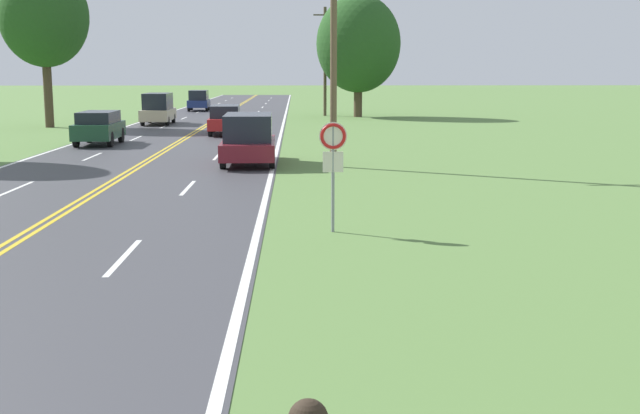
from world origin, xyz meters
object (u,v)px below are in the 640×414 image
Objects in this scene: car_red_suv_mid_near at (225,119)px; car_dark_blue_suv_receding at (199,100)px; car_dark_green_suv_approaching at (99,127)px; tree_far_back at (358,44)px; car_champagne_van_mid_far at (158,108)px; car_maroon_van_nearest at (249,138)px; tree_left_verge at (44,16)px; traffic_sign at (333,150)px.

car_dark_blue_suv_receding is at bearing -172.50° from car_red_suv_mid_near.
tree_far_back is at bearing -32.50° from car_dark_green_suv_approaching.
car_champagne_van_mid_far reaches higher than car_red_suv_mid_near.
tree_left_verge is at bearing -147.80° from car_maroon_van_nearest.
tree_left_verge reaches higher than traffic_sign.
tree_far_back is at bearing -128.50° from car_dark_blue_suv_receding.
car_maroon_van_nearest is 1.01× the size of car_red_suv_mid_near.
tree_left_verge reaches higher than car_maroon_van_nearest.
car_red_suv_mid_near is at bearing -150.55° from car_champagne_van_mid_far.
tree_far_back is at bearing 28.78° from tree_left_verge.
car_maroon_van_nearest reaches higher than car_red_suv_mid_near.
tree_far_back is 1.85× the size of car_maroon_van_nearest.
traffic_sign is 0.50× the size of car_champagne_van_mid_far.
tree_left_verge is 8.86m from car_champagne_van_mid_far.
car_maroon_van_nearest is (-6.49, -31.28, -4.49)m from tree_far_back.
car_dark_green_suv_approaching is 0.86× the size of car_red_suv_mid_near.
car_maroon_van_nearest is at bearing -163.78° from car_champagne_van_mid_far.
car_champagne_van_mid_far is at bearing 23.21° from tree_left_verge.
tree_left_verge is at bearing 111.92° from car_champagne_van_mid_far.
car_red_suv_mid_near is (-4.67, 27.30, -0.92)m from traffic_sign.
car_champagne_van_mid_far is 1.13× the size of car_dark_blue_suv_receding.
tree_left_verge is 22.50m from car_dark_blue_suv_receding.
traffic_sign reaches higher than car_maroon_van_nearest.
car_maroon_van_nearest is at bearing -172.91° from car_dark_blue_suv_receding.
tree_left_verge is 2.06× the size of car_champagne_van_mid_far.
car_champagne_van_mid_far is at bearing -148.86° from tree_far_back.
traffic_sign is 0.24× the size of tree_left_verge.
traffic_sign reaches higher than car_dark_blue_suv_receding.
car_champagne_van_mid_far is at bearing 176.13° from car_dark_blue_suv_receding.
tree_left_verge reaches higher than car_dark_blue_suv_receding.
traffic_sign is 0.49× the size of car_red_suv_mid_near.
car_red_suv_mid_near is at bearing 99.71° from traffic_sign.
car_red_suv_mid_near is (5.41, 6.20, 0.01)m from car_dark_green_suv_approaching.
car_red_suv_mid_near is at bearing -27.64° from tree_left_verge.
car_maroon_van_nearest is 41.53m from car_dark_blue_suv_receding.
traffic_sign is 23.40m from car_dark_green_suv_approaching.
tree_left_verge is 25.04m from car_maroon_van_nearest.
tree_far_back reaches higher than car_dark_green_suv_approaching.
car_dark_blue_suv_receding is (-13.22, 9.70, -4.51)m from tree_far_back.
car_maroon_van_nearest is at bearing 6.00° from car_red_suv_mid_near.
tree_far_back is 2.16× the size of car_dark_blue_suv_receding.
traffic_sign is at bearing -64.23° from tree_left_verge.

